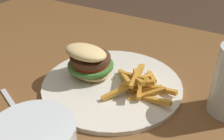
# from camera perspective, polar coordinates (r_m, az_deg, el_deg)

# --- Properties ---
(meal_plate_near) EXTENTS (0.31, 0.31, 0.10)m
(meal_plate_near) POSITION_cam_1_polar(r_m,az_deg,el_deg) (0.59, -1.60, -1.11)
(meal_plate_near) COLOR silver
(meal_plate_near) RESTS_ON dining_table
(spoon) EXTENTS (0.18, 0.09, 0.02)m
(spoon) POSITION_cam_1_polar(r_m,az_deg,el_deg) (0.51, -18.15, -11.15)
(spoon) COLOR silver
(spoon) RESTS_ON dining_table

